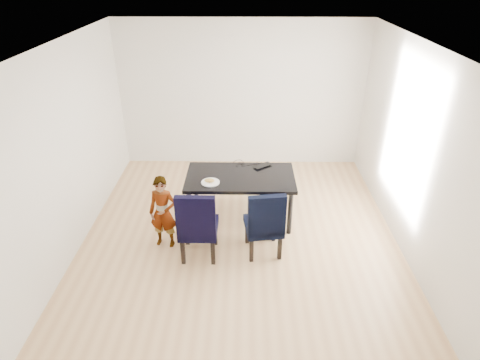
{
  "coord_description": "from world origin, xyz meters",
  "views": [
    {
      "loc": [
        0.07,
        -4.69,
        3.56
      ],
      "look_at": [
        0.0,
        0.2,
        0.85
      ],
      "focal_mm": 30.0,
      "sensor_mm": 36.0,
      "label": 1
    }
  ],
  "objects_px": {
    "dining_table": "(240,198)",
    "child": "(163,212)",
    "chair_left": "(198,222)",
    "plate": "(210,182)",
    "laptop": "(261,165)",
    "chair_right": "(264,220)"
  },
  "relations": [
    {
      "from": "chair_left",
      "to": "laptop",
      "type": "distance_m",
      "value": 1.5
    },
    {
      "from": "child",
      "to": "chair_left",
      "type": "bearing_deg",
      "value": -13.58
    },
    {
      "from": "chair_left",
      "to": "dining_table",
      "type": "bearing_deg",
      "value": 58.14
    },
    {
      "from": "chair_right",
      "to": "chair_left",
      "type": "bearing_deg",
      "value": 176.94
    },
    {
      "from": "dining_table",
      "to": "child",
      "type": "bearing_deg",
      "value": -148.06
    },
    {
      "from": "dining_table",
      "to": "chair_right",
      "type": "bearing_deg",
      "value": -67.65
    },
    {
      "from": "chair_left",
      "to": "plate",
      "type": "xyz_separation_m",
      "value": [
        0.12,
        0.65,
        0.24
      ]
    },
    {
      "from": "dining_table",
      "to": "plate",
      "type": "xyz_separation_m",
      "value": [
        -0.42,
        -0.21,
        0.38
      ]
    },
    {
      "from": "chair_right",
      "to": "laptop",
      "type": "distance_m",
      "value": 1.16
    },
    {
      "from": "plate",
      "to": "chair_right",
      "type": "bearing_deg",
      "value": -37.51
    },
    {
      "from": "chair_right",
      "to": "plate",
      "type": "height_order",
      "value": "chair_right"
    },
    {
      "from": "child",
      "to": "laptop",
      "type": "height_order",
      "value": "child"
    },
    {
      "from": "dining_table",
      "to": "child",
      "type": "relative_size",
      "value": 1.5
    },
    {
      "from": "plate",
      "to": "laptop",
      "type": "bearing_deg",
      "value": 37.02
    },
    {
      "from": "chair_right",
      "to": "laptop",
      "type": "bearing_deg",
      "value": 82.1
    },
    {
      "from": "laptop",
      "to": "dining_table",
      "type": "bearing_deg",
      "value": 11.23
    },
    {
      "from": "child",
      "to": "laptop",
      "type": "xyz_separation_m",
      "value": [
        1.36,
        1.0,
        0.23
      ]
    },
    {
      "from": "laptop",
      "to": "chair_right",
      "type": "bearing_deg",
      "value": 53.55
    },
    {
      "from": "chair_left",
      "to": "laptop",
      "type": "bearing_deg",
      "value": 55.02
    },
    {
      "from": "chair_right",
      "to": "child",
      "type": "distance_m",
      "value": 1.37
    },
    {
      "from": "chair_left",
      "to": "chair_right",
      "type": "distance_m",
      "value": 0.86
    },
    {
      "from": "chair_left",
      "to": "plate",
      "type": "height_order",
      "value": "chair_left"
    }
  ]
}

